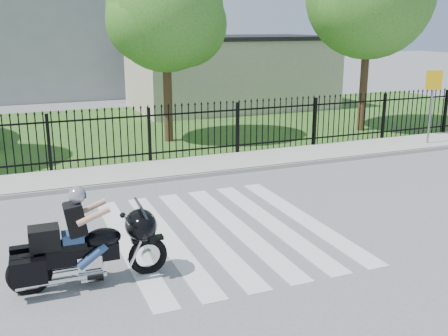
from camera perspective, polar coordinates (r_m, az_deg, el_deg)
name	(u,v)px	position (r m, az deg, el deg)	size (l,w,h in m)	color
ground	(221,231)	(11.32, -0.28, -6.85)	(120.00, 120.00, 0.00)	slate
crosswalk	(221,231)	(11.32, -0.28, -6.82)	(5.00, 5.50, 0.01)	silver
sidewalk	(159,170)	(15.81, -7.09, -0.23)	(40.00, 2.00, 0.12)	#ADAAA3
curb	(168,179)	(14.88, -6.07, -1.19)	(40.00, 0.12, 0.12)	#ADAAA3
grass_strip	(114,130)	(22.48, -11.86, 4.11)	(40.00, 12.00, 0.02)	#26531C
iron_fence	(149,136)	(16.55, -8.11, 3.45)	(26.00, 0.04, 1.80)	black
tree_mid	(165,13)	(19.49, -6.39, 16.43)	(4.20, 4.20, 6.78)	#382316
building_low	(231,74)	(28.06, 0.73, 10.22)	(10.00, 6.00, 3.50)	beige
building_low_roof	(231,38)	(27.95, 0.74, 14.00)	(10.20, 6.20, 0.20)	black
motorcycle_rider	(84,244)	(9.17, -14.97, -7.99)	(2.70, 0.82, 1.78)	black
traffic_sign	(433,92)	(20.10, 21.78, 7.73)	(0.54, 0.26, 2.60)	slate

